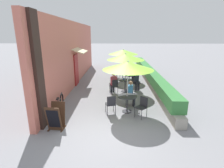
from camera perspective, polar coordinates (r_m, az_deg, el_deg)
The scene contains 24 objects.
ground_plane at distance 6.35m, azimuth -2.14°, elevation -16.45°, with size 120.00×120.00×0.00m, color gray.
cafe_facade_wall at distance 12.70m, azimuth -11.94°, elevation 9.75°, with size 0.98×14.17×4.20m.
planter_hedge at distance 12.89m, azimuth 12.11°, elevation 2.80°, with size 0.60×13.17×1.01m.
patio_table_near at distance 7.86m, azimuth 4.99°, elevation -5.17°, with size 0.86×0.86×0.76m.
patio_umbrella_near at distance 7.45m, azimuth 5.28°, elevation 5.98°, with size 2.18×2.18×2.34m.
cafe_chair_near_left at distance 7.62m, azimuth -0.38°, elevation -6.28°, with size 0.49×0.49×0.87m.
cafe_chair_near_right at distance 7.49m, azimuth 9.80°, elevation -6.94°, with size 0.57×0.57×0.87m.
cafe_chair_near_back at distance 8.61m, azimuth 5.53°, elevation -3.69°, with size 0.49×0.49×0.87m.
seated_patron_near_back at distance 8.53m, azimuth 6.30°, elevation -2.68°, with size 0.47×0.41×1.25m.
coffee_cup_near at distance 7.85m, azimuth 4.93°, elevation -3.45°, with size 0.07×0.07×0.09m.
patio_table_mid at distance 10.60m, azimuth 4.29°, elevation 0.49°, with size 0.86×0.86×0.76m.
patio_umbrella_mid at distance 10.30m, azimuth 4.47°, elevation 8.80°, with size 2.18×2.18×2.34m.
cafe_chair_mid_left at distance 11.07m, azimuth 7.55°, elevation 0.76°, with size 0.54×0.54×0.87m.
seated_patron_mid_left at distance 10.94m, azimuth 7.90°, elevation 1.48°, with size 0.47×0.50×1.25m.
cafe_chair_mid_right at distance 10.20m, azimuth 0.75°, elevation -0.44°, with size 0.54×0.54×0.87m.
seated_patron_mid_right at distance 10.25m, azimuth 0.47°, elevation 0.64°, with size 0.47×0.50×1.25m.
coffee_cup_mid at distance 10.55m, azimuth 3.90°, elevation 1.70°, with size 0.07×0.07×0.09m.
patio_table_far at distance 13.40m, azimuth 3.58°, elevation 3.80°, with size 0.86×0.86×0.76m.
patio_umbrella_far at distance 13.16m, azimuth 3.70°, elevation 10.39°, with size 2.18×2.18×2.34m.
cafe_chair_far_left at distance 12.89m, azimuth 6.00°, elevation 2.99°, with size 0.56×0.56×0.87m.
cafe_chair_far_right at distance 13.96m, azimuth 1.34°, elevation 4.08°, with size 0.56×0.56×0.87m.
coffee_cup_far at distance 13.18m, azimuth 3.59°, elevation 4.60°, with size 0.07×0.07×0.09m.
bicycle_leaning at distance 8.31m, azimuth -16.73°, elevation -6.33°, with size 0.28×1.74×0.75m.
menu_board at distance 6.84m, azimuth -17.83°, elevation -10.19°, with size 0.59×0.67×0.97m.
Camera 1 is at (0.37, -5.35, 3.42)m, focal length 28.00 mm.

